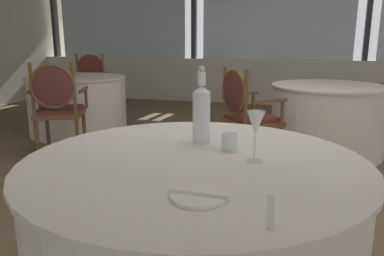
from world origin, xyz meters
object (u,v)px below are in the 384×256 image
object	(u,v)px
water_bottle	(201,112)
dining_chair_0_1	(57,103)
water_tumbler	(229,142)
dining_chair_0_0	(90,80)
dining_chair_1_0	(245,110)
side_plate	(199,196)
wine_glass	(256,125)

from	to	relation	value
water_bottle	dining_chair_0_1	xyz separation A→B (m)	(-1.94, 1.64, -0.31)
water_tumbler	dining_chair_0_0	distance (m)	4.71
water_tumbler	dining_chair_0_1	xyz separation A→B (m)	(-2.09, 1.73, -0.20)
water_tumbler	dining_chair_1_0	xyz separation A→B (m)	(-0.20, 1.99, -0.23)
side_plate	water_tumbler	distance (m)	0.52
side_plate	water_bottle	bearing A→B (deg)	103.53
water_bottle	dining_chair_0_1	world-z (taller)	water_bottle
side_plate	water_bottle	xyz separation A→B (m)	(-0.14, 0.60, 0.14)
side_plate	dining_chair_0_0	size ratio (longest dim) A/B	0.17
wine_glass	water_bottle	bearing A→B (deg)	141.69
dining_chair_0_0	dining_chair_0_1	xyz separation A→B (m)	(0.80, -1.99, -0.01)
side_plate	dining_chair_0_0	world-z (taller)	dining_chair_0_0
dining_chair_1_0	wine_glass	bearing A→B (deg)	-120.18
dining_chair_1_0	dining_chair_0_0	bearing A→B (deg)	108.53
dining_chair_0_1	dining_chair_1_0	distance (m)	1.91
side_plate	dining_chair_0_0	xyz separation A→B (m)	(-2.89, 4.23, -0.16)
side_plate	dining_chair_1_0	distance (m)	2.52
dining_chair_1_0	side_plate	bearing A→B (deg)	-124.25
water_tumbler	dining_chair_0_1	bearing A→B (deg)	140.37
water_bottle	dining_chair_0_0	distance (m)	4.56
side_plate	dining_chair_0_0	bearing A→B (deg)	124.29
dining_chair_0_1	water_tumbler	bearing A→B (deg)	-151.59
side_plate	water_tumbler	world-z (taller)	water_tumbler
water_tumbler	dining_chair_1_0	size ratio (longest dim) A/B	0.07
wine_glass	dining_chair_0_0	distance (m)	4.89
wine_glass	water_tumbler	world-z (taller)	wine_glass
side_plate	wine_glass	distance (m)	0.43
water_tumbler	dining_chair_0_1	distance (m)	2.72
water_bottle	dining_chair_1_0	distance (m)	1.94
water_tumbler	dining_chair_1_0	distance (m)	2.01
dining_chair_0_0	side_plate	bearing A→B (deg)	12.33
water_tumbler	water_bottle	bearing A→B (deg)	149.95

